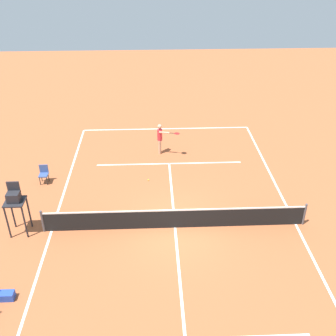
{
  "coord_description": "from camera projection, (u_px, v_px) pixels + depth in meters",
  "views": [
    {
      "loc": [
        0.89,
        13.46,
        11.04
      ],
      "look_at": [
        0.14,
        -3.7,
        0.8
      ],
      "focal_mm": 42.63,
      "sensor_mm": 36.0,
      "label": 1
    }
  ],
  "objects": [
    {
      "name": "ground_plane",
      "position": [
        175.0,
        227.0,
        17.24
      ],
      "size": [
        60.0,
        60.0,
        0.0
      ],
      "primitive_type": "plane",
      "color": "#AD5933"
    },
    {
      "name": "umpire_chair",
      "position": [
        15.0,
        201.0,
        16.19
      ],
      "size": [
        0.8,
        0.8,
        2.41
      ],
      "color": "#232328",
      "rests_on": "ground"
    },
    {
      "name": "equipment_bag",
      "position": [
        3.0,
        296.0,
        13.82
      ],
      "size": [
        0.76,
        0.32,
        0.3
      ],
      "primitive_type": "cube",
      "color": "#2647B7",
      "rests_on": "ground"
    },
    {
      "name": "courtside_chair_mid",
      "position": [
        44.0,
        173.0,
        20.08
      ],
      "size": [
        0.44,
        0.46,
        0.95
      ],
      "color": "#262626",
      "rests_on": "ground"
    },
    {
      "name": "player_serving",
      "position": [
        161.0,
        136.0,
        22.45
      ],
      "size": [
        1.27,
        0.8,
        1.81
      ],
      "rotation": [
        0.0,
        0.0,
        1.35
      ],
      "color": "#D8A884",
      "rests_on": "ground"
    },
    {
      "name": "tennis_ball",
      "position": [
        148.0,
        180.0,
        20.48
      ],
      "size": [
        0.07,
        0.07,
        0.07
      ],
      "primitive_type": "sphere",
      "color": "#CCE033",
      "rests_on": "ground"
    },
    {
      "name": "tennis_net",
      "position": [
        175.0,
        218.0,
        16.99
      ],
      "size": [
        11.29,
        0.1,
        1.07
      ],
      "color": "#4C4C51",
      "rests_on": "ground"
    },
    {
      "name": "court_lines",
      "position": [
        175.0,
        227.0,
        17.24
      ],
      "size": [
        10.69,
        20.14,
        0.01
      ],
      "color": "white",
      "rests_on": "ground"
    }
  ]
}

